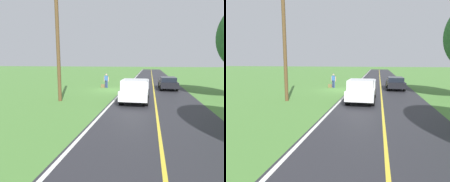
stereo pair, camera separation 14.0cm
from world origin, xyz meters
The scene contains 9 objects.
ground_plane centered at (0.00, 0.00, 0.00)m, with size 200.00×200.00×0.00m, color #4C7F38.
road_surface centered at (-4.43, 0.00, 0.00)m, with size 6.94×120.00×0.00m, color #28282D.
lane_edge_line centered at (-1.14, 0.00, 0.01)m, with size 0.16×117.60×0.00m, color silver.
lane_centre_line centered at (-4.43, 0.00, 0.01)m, with size 0.14×117.60×0.00m, color gold.
hitchhiker_walking centered at (1.22, -1.83, 0.98)m, with size 0.62×0.52×1.75m.
suitcase_carried centered at (1.64, -1.77, 0.21)m, with size 0.20×0.46×0.42m, color brown.
pickup_truck_passing centered at (-2.86, 5.82, 0.97)m, with size 2.15×5.42×1.82m.
sedan_near_oncoming centered at (-6.00, -1.86, 0.75)m, with size 1.97×4.42×1.41m.
utility_pole_roadside centered at (3.12, 6.78, 3.95)m, with size 0.28×0.28×7.91m, color brown.
Camera 1 is at (-3.93, 21.11, 3.15)m, focal length 31.17 mm.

